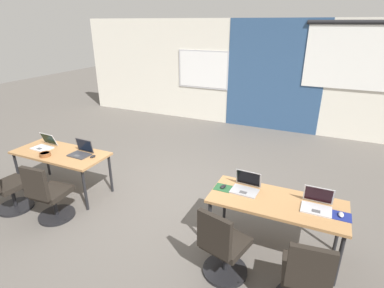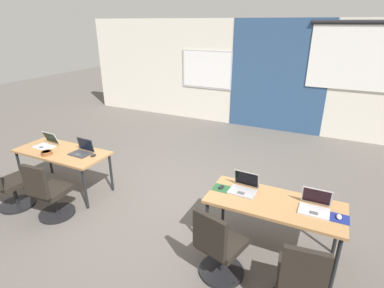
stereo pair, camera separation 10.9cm
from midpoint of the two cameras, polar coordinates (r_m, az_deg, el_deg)
ground_plane at (r=5.12m, az=-4.36°, el=-9.75°), size 24.00×24.00×0.00m
back_wall_assembly at (r=8.36m, az=9.73°, el=12.99°), size 10.00×0.27×2.80m
desk_near_left at (r=5.43m, az=-24.21°, el=-2.01°), size 1.60×0.70×0.72m
desk_near_right at (r=3.81m, az=14.93°, el=-11.15°), size 1.60×0.70×0.72m
laptop_near_left_inner at (r=5.16m, az=-20.89°, el=-1.37°), size 0.34×0.28×0.24m
mouse_near_left_inner at (r=5.01m, az=-18.94°, el=-2.25°), size 0.07×0.11×0.03m
chair_near_left_inner at (r=4.84m, az=-26.11°, el=-9.07°), size 0.52×0.55×0.92m
laptop_near_left_end at (r=5.70m, az=-26.76°, el=-0.16°), size 0.35×0.33×0.23m
chair_near_left_end at (r=5.37m, az=-32.32°, el=-7.25°), size 0.52×0.56×0.92m
laptop_near_right_end at (r=3.76m, az=21.90°, el=-10.58°), size 0.33×0.28×0.23m
mousepad_near_right_end at (r=3.75m, az=25.69°, el=-12.24°), size 0.22×0.19×0.00m
mouse_near_right_end at (r=3.74m, az=25.74°, el=-12.00°), size 0.06×0.10×0.03m
chair_near_right_end at (r=3.36m, az=19.69°, el=-23.28°), size 0.52×0.56×0.92m
laptop_near_right_inner at (r=3.89m, az=9.39°, el=-7.98°), size 0.34×0.30×0.23m
mousepad_near_right_inner at (r=3.92m, az=5.15°, el=-8.30°), size 0.22×0.19×0.00m
mouse_near_right_inner at (r=3.91m, az=5.16°, el=-8.06°), size 0.08×0.11×0.03m
chair_near_right_inner at (r=3.52m, az=4.92°, el=-19.32°), size 0.54×0.59×0.92m
snack_bowl at (r=5.34m, az=-26.70°, el=-1.73°), size 0.18×0.18×0.06m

